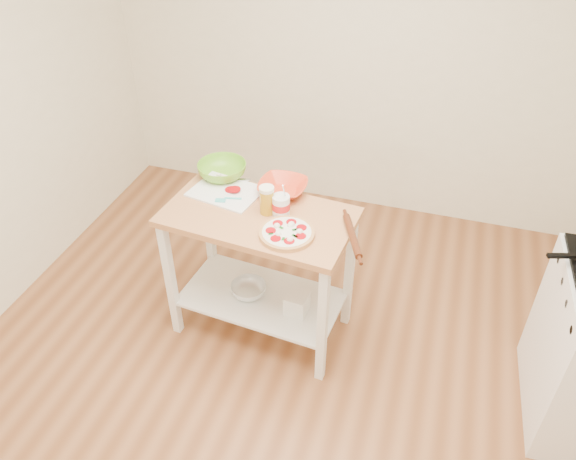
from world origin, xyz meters
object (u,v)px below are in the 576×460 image
(cutting_board, at_px, (226,191))
(shelf_bin, at_px, (297,303))
(spatula, at_px, (227,199))
(yogurt_tub, at_px, (281,205))
(green_bowl, at_px, (222,170))
(prep_island, at_px, (260,249))
(beer_pint, at_px, (267,200))
(rolling_pin, at_px, (352,236))
(pizza, at_px, (287,233))
(orange_bowl, at_px, (283,188))
(shelf_glass_bowl, at_px, (249,290))
(knife, at_px, (222,179))

(cutting_board, height_order, shelf_bin, cutting_board)
(spatula, bearing_deg, shelf_bin, -27.70)
(yogurt_tub, bearing_deg, green_bowl, 150.08)
(prep_island, xyz_separation_m, beer_pint, (0.04, 0.03, 0.34))
(rolling_pin, bearing_deg, pizza, -168.00)
(orange_bowl, bearing_deg, green_bowl, 172.08)
(spatula, relative_size, green_bowl, 0.49)
(pizza, height_order, shelf_bin, pizza)
(spatula, xyz_separation_m, shelf_glass_bowl, (0.13, -0.07, -0.62))
(prep_island, bearing_deg, knife, 142.02)
(prep_island, height_order, beer_pint, beer_pint)
(rolling_pin, bearing_deg, yogurt_tub, 166.51)
(pizza, relative_size, cutting_board, 0.67)
(prep_island, height_order, cutting_board, cutting_board)
(cutting_board, xyz_separation_m, orange_bowl, (0.32, 0.09, 0.03))
(pizza, height_order, cutting_board, pizza)
(knife, height_order, shelf_bin, knife)
(pizza, xyz_separation_m, knife, (-0.54, 0.39, 0.00))
(yogurt_tub, height_order, shelf_bin, yogurt_tub)
(green_bowl, bearing_deg, rolling_pin, -22.53)
(cutting_board, distance_m, shelf_bin, 0.80)
(orange_bowl, bearing_deg, yogurt_tub, -74.81)
(prep_island, bearing_deg, green_bowl, 138.22)
(rolling_pin, height_order, shelf_glass_bowl, rolling_pin)
(knife, bearing_deg, rolling_pin, -34.07)
(shelf_bin, bearing_deg, cutting_board, 157.14)
(prep_island, bearing_deg, shelf_bin, -12.87)
(cutting_board, distance_m, beer_pint, 0.33)
(cutting_board, xyz_separation_m, spatula, (0.04, -0.09, 0.01))
(knife, distance_m, beer_pint, 0.43)
(cutting_board, bearing_deg, spatula, -53.67)
(knife, height_order, rolling_pin, rolling_pin)
(pizza, relative_size, rolling_pin, 0.86)
(rolling_pin, xyz_separation_m, shelf_glass_bowl, (-0.64, 0.06, -0.62))
(spatula, distance_m, knife, 0.22)
(shelf_glass_bowl, bearing_deg, shelf_bin, -9.54)
(knife, distance_m, orange_bowl, 0.39)
(yogurt_tub, bearing_deg, shelf_glass_bowl, -169.23)
(orange_bowl, xyz_separation_m, beer_pint, (-0.02, -0.22, 0.05))
(pizza, bearing_deg, rolling_pin, 12.00)
(green_bowl, distance_m, rolling_pin, 0.97)
(prep_island, height_order, green_bowl, green_bowl)
(pizza, height_order, knife, pizza)
(orange_bowl, height_order, yogurt_tub, yogurt_tub)
(spatula, xyz_separation_m, beer_pint, (0.26, -0.03, 0.07))
(beer_pint, relative_size, shelf_bin, 1.30)
(pizza, height_order, beer_pint, beer_pint)
(pizza, xyz_separation_m, cutting_board, (-0.47, 0.29, -0.01))
(yogurt_tub, distance_m, shelf_glass_bowl, 0.70)
(shelf_bin, bearing_deg, knife, 151.60)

